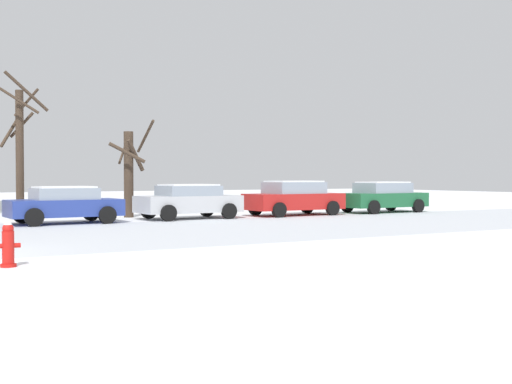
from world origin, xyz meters
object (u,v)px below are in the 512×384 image
at_px(fire_hydrant, 8,244).
at_px(parked_car_silver, 189,201).
at_px(parked_car_blue, 64,204).
at_px(parked_car_green, 383,197).
at_px(parked_car_red, 294,198).

bearing_deg(fire_hydrant, parked_car_silver, 52.46).
relative_size(parked_car_blue, parked_car_silver, 0.97).
bearing_deg(parked_car_silver, fire_hydrant, -127.54).
relative_size(fire_hydrant, parked_car_silver, 0.20).
bearing_deg(parked_car_green, parked_car_silver, 178.64).
xyz_separation_m(parked_car_silver, parked_car_green, (10.02, -0.24, 0.03)).
height_order(fire_hydrant, parked_car_red, parked_car_red).
height_order(parked_car_blue, parked_car_green, parked_car_green).
bearing_deg(parked_car_blue, fire_hydrant, -108.01).
bearing_deg(parked_car_green, parked_car_red, 178.76).
bearing_deg(parked_car_silver, parked_car_red, -1.47).
height_order(parked_car_silver, parked_car_red, parked_car_red).
relative_size(parked_car_red, parked_car_green, 1.00).
bearing_deg(fire_hydrant, parked_car_blue, 71.99).
distance_m(fire_hydrant, parked_car_blue, 11.52).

